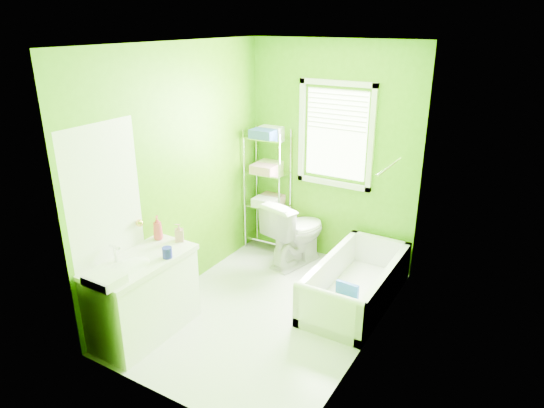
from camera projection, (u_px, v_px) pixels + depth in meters
The scene contains 9 objects.
ground at pixel (268, 310), 4.96m from camera, with size 2.90×2.90×0.00m, color silver.
room_envelope at pixel (267, 165), 4.41m from camera, with size 2.14×2.94×2.62m.
window at pixel (336, 129), 5.50m from camera, with size 0.92×0.05×1.22m.
door at pixel (110, 235), 4.30m from camera, with size 0.09×0.80×2.00m.
right_wall_decor at pixel (374, 210), 3.98m from camera, with size 0.04×1.48×1.17m.
bathtub at pixel (355, 289), 5.05m from camera, with size 0.70×1.50×0.48m.
toilet at pixel (296, 232), 5.78m from camera, with size 0.46×0.81×0.82m, color white.
vanity at pixel (143, 294), 4.46m from camera, with size 0.53×1.11×1.02m.
wire_shelf_unit at pixel (269, 177), 6.00m from camera, with size 0.54×0.43×1.57m.
Camera 1 is at (2.20, -3.62, 2.80)m, focal length 32.00 mm.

